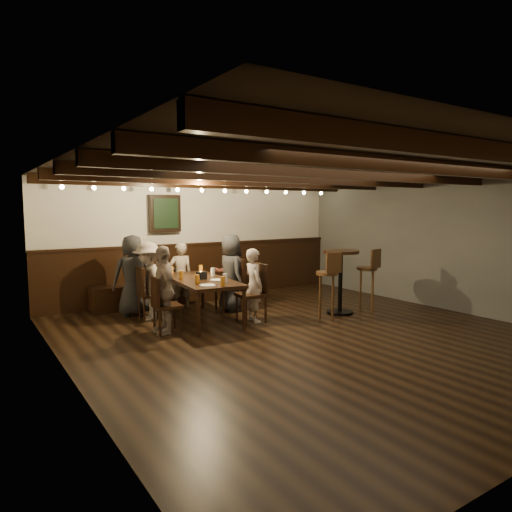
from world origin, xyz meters
TOP-DOWN VIEW (x-y plane):
  - room at (-0.29, 2.21)m, footprint 7.00×7.00m
  - dining_table at (-0.91, 1.66)m, footprint 1.03×1.94m
  - chair_left_near at (-1.58, 2.18)m, footprint 0.44×0.44m
  - chair_left_far at (-1.67, 1.28)m, footprint 0.43×0.43m
  - chair_right_near at (-0.14, 2.03)m, footprint 0.47×0.47m
  - chair_right_far at (-0.24, 1.14)m, footprint 0.47×0.47m
  - person_bench_left at (-1.71, 2.64)m, footprint 0.73×0.51m
  - person_bench_centre at (-0.80, 2.70)m, footprint 0.48×0.34m
  - person_bench_right at (0.08, 2.46)m, footprint 0.66×0.54m
  - person_left_near at (-1.61, 2.18)m, footprint 0.57×0.89m
  - person_left_far at (-1.70, 1.29)m, footprint 0.40×0.79m
  - person_right_near at (-0.11, 2.03)m, footprint 0.51×0.72m
  - person_right_far at (-0.21, 1.13)m, footprint 0.33×0.47m
  - pint_a at (-1.11, 2.38)m, footprint 0.07×0.07m
  - pint_b at (-0.59, 2.28)m, footprint 0.07×0.07m
  - pint_c at (-1.19, 1.79)m, footprint 0.07×0.07m
  - pint_d at (-0.59, 1.83)m, footprint 0.07×0.07m
  - pint_e at (-1.17, 1.23)m, footprint 0.07×0.07m
  - pint_f at (-0.76, 1.09)m, footprint 0.07×0.07m
  - pint_g at (-0.94, 0.86)m, footprint 0.07×0.07m
  - plate_near at (-1.13, 0.98)m, footprint 0.24×0.24m
  - plate_far at (-0.76, 1.34)m, footprint 0.24×0.24m
  - condiment_caddy at (-0.91, 1.61)m, footprint 0.15×0.10m
  - candle at (-0.76, 1.94)m, footprint 0.05×0.05m
  - high_top_table at (1.38, 0.78)m, footprint 0.63×0.63m
  - bar_stool_left at (0.88, 0.58)m, footprint 0.36×0.37m
  - bar_stool_right at (1.88, 0.63)m, footprint 0.38×0.39m

SIDE VIEW (x-z plane):
  - chair_left_far at x=-1.67m, z-range -0.17..0.68m
  - chair_left_near at x=-1.58m, z-range -0.17..0.72m
  - chair_right_near at x=-0.14m, z-range -0.18..0.76m
  - chair_right_far at x=-0.24m, z-range -0.18..0.76m
  - bar_stool_left at x=0.88m, z-range -0.15..0.99m
  - bar_stool_right at x=1.88m, z-range -0.15..0.99m
  - person_right_far at x=-0.21m, z-range 0.00..1.20m
  - person_bench_centre at x=-0.80m, z-range 0.00..1.23m
  - person_bench_right at x=0.08m, z-range 0.00..1.27m
  - dining_table at x=-0.91m, z-range 0.29..0.99m
  - person_left_near at x=-1.61m, z-range 0.00..1.31m
  - person_left_far at x=-1.70m, z-range 0.00..1.31m
  - person_right_near at x=-0.11m, z-range 0.00..1.38m
  - person_bench_left at x=-1.71m, z-range 0.00..1.40m
  - plate_near at x=-1.13m, z-range 0.70..0.71m
  - plate_far at x=-0.76m, z-range 0.70..0.71m
  - candle at x=-0.76m, z-range 0.70..0.75m
  - high_top_table at x=1.38m, z-range 0.18..1.30m
  - condiment_caddy at x=-0.91m, z-range 0.70..0.82m
  - pint_a at x=-1.11m, z-range 0.70..0.84m
  - pint_b at x=-0.59m, z-range 0.70..0.84m
  - pint_c at x=-1.19m, z-range 0.70..0.84m
  - pint_d at x=-0.59m, z-range 0.70..0.84m
  - pint_e at x=-1.17m, z-range 0.70..0.84m
  - pint_f at x=-0.76m, z-range 0.70..0.84m
  - pint_g at x=-0.94m, z-range 0.70..0.84m
  - room at x=-0.29m, z-range -2.43..4.57m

